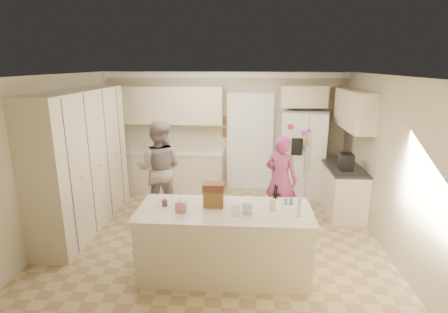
# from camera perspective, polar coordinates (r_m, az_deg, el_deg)

# --- Properties ---
(floor) EXTENTS (5.20, 4.60, 0.02)m
(floor) POSITION_cam_1_polar(r_m,az_deg,el_deg) (6.01, -1.20, -12.54)
(floor) COLOR tan
(floor) RESTS_ON ground
(ceiling) EXTENTS (5.20, 4.60, 0.02)m
(ceiling) POSITION_cam_1_polar(r_m,az_deg,el_deg) (5.34, -1.35, 13.28)
(ceiling) COLOR white
(ceiling) RESTS_ON wall_back
(wall_back) EXTENTS (5.20, 0.02, 2.60)m
(wall_back) POSITION_cam_1_polar(r_m,az_deg,el_deg) (7.78, 0.21, 4.09)
(wall_back) COLOR #BFB394
(wall_back) RESTS_ON ground
(wall_front) EXTENTS (5.20, 0.02, 2.60)m
(wall_front) POSITION_cam_1_polar(r_m,az_deg,el_deg) (3.37, -4.75, -10.85)
(wall_front) COLOR #BFB394
(wall_front) RESTS_ON ground
(wall_left) EXTENTS (0.02, 4.60, 2.60)m
(wall_left) POSITION_cam_1_polar(r_m,az_deg,el_deg) (6.31, -25.59, 0.04)
(wall_left) COLOR #BFB394
(wall_left) RESTS_ON ground
(wall_right) EXTENTS (0.02, 4.60, 2.60)m
(wall_right) POSITION_cam_1_polar(r_m,az_deg,el_deg) (5.91, 24.83, -0.82)
(wall_right) COLOR #BFB394
(wall_right) RESTS_ON ground
(crown_back) EXTENTS (5.20, 0.08, 0.12)m
(crown_back) POSITION_cam_1_polar(r_m,az_deg,el_deg) (7.59, 0.20, 13.18)
(crown_back) COLOR white
(crown_back) RESTS_ON wall_back
(pantry_bank) EXTENTS (0.60, 2.60, 2.35)m
(pantry_bank) POSITION_cam_1_polar(r_m,az_deg,el_deg) (6.37, -22.17, -0.63)
(pantry_bank) COLOR beige
(pantry_bank) RESTS_ON floor
(back_base_cab) EXTENTS (2.20, 0.60, 0.88)m
(back_base_cab) POSITION_cam_1_polar(r_m,az_deg,el_deg) (7.84, -8.36, -2.46)
(back_base_cab) COLOR beige
(back_base_cab) RESTS_ON floor
(back_countertop) EXTENTS (2.24, 0.63, 0.04)m
(back_countertop) POSITION_cam_1_polar(r_m,az_deg,el_deg) (7.71, -8.50, 0.78)
(back_countertop) COLOR beige
(back_countertop) RESTS_ON back_base_cab
(back_upper_cab) EXTENTS (2.20, 0.35, 0.80)m
(back_upper_cab) POSITION_cam_1_polar(r_m,az_deg,el_deg) (7.66, -8.58, 8.30)
(back_upper_cab) COLOR beige
(back_upper_cab) RESTS_ON wall_back
(doorway_opening) EXTENTS (0.90, 0.06, 2.10)m
(doorway_opening) POSITION_cam_1_polar(r_m,az_deg,el_deg) (7.78, 4.25, 2.18)
(doorway_opening) COLOR black
(doorway_opening) RESTS_ON floor
(doorway_casing) EXTENTS (1.02, 0.03, 2.22)m
(doorway_casing) POSITION_cam_1_polar(r_m,az_deg,el_deg) (7.75, 4.25, 2.13)
(doorway_casing) COLOR white
(doorway_casing) RESTS_ON floor
(wall_frame_upper) EXTENTS (0.15, 0.02, 0.20)m
(wall_frame_upper) POSITION_cam_1_polar(r_m,az_deg,el_deg) (7.69, 0.35, 5.86)
(wall_frame_upper) COLOR brown
(wall_frame_upper) RESTS_ON wall_back
(wall_frame_lower) EXTENTS (0.15, 0.02, 0.20)m
(wall_frame_lower) POSITION_cam_1_polar(r_m,az_deg,el_deg) (7.74, 0.34, 3.89)
(wall_frame_lower) COLOR brown
(wall_frame_lower) RESTS_ON wall_back
(refrigerator) EXTENTS (1.04, 0.90, 1.80)m
(refrigerator) POSITION_cam_1_polar(r_m,az_deg,el_deg) (7.60, 12.98, 0.35)
(refrigerator) COLOR white
(refrigerator) RESTS_ON floor
(fridge_seam) EXTENTS (0.02, 0.02, 1.78)m
(fridge_seam) POSITION_cam_1_polar(r_m,az_deg,el_deg) (7.26, 13.41, -0.35)
(fridge_seam) COLOR gray
(fridge_seam) RESTS_ON refrigerator
(fridge_dispenser) EXTENTS (0.22, 0.03, 0.35)m
(fridge_dispenser) POSITION_cam_1_polar(r_m,az_deg,el_deg) (7.16, 11.81, 1.58)
(fridge_dispenser) COLOR black
(fridge_dispenser) RESTS_ON refrigerator
(fridge_handle_l) EXTENTS (0.02, 0.02, 0.85)m
(fridge_handle_l) POSITION_cam_1_polar(r_m,az_deg,el_deg) (7.20, 13.11, 0.77)
(fridge_handle_l) COLOR silver
(fridge_handle_l) RESTS_ON refrigerator
(fridge_handle_r) EXTENTS (0.02, 0.02, 0.85)m
(fridge_handle_r) POSITION_cam_1_polar(r_m,az_deg,el_deg) (7.22, 13.89, 0.76)
(fridge_handle_r) COLOR silver
(fridge_handle_r) RESTS_ON refrigerator
(over_fridge_cab) EXTENTS (0.95, 0.35, 0.45)m
(over_fridge_cab) POSITION_cam_1_polar(r_m,az_deg,el_deg) (7.56, 12.89, 9.54)
(over_fridge_cab) COLOR beige
(over_fridge_cab) RESTS_ON wall_back
(right_base_cab) EXTENTS (0.60, 1.20, 0.88)m
(right_base_cab) POSITION_cam_1_polar(r_m,az_deg,el_deg) (6.97, 18.81, -5.37)
(right_base_cab) COLOR beige
(right_base_cab) RESTS_ON floor
(right_countertop) EXTENTS (0.63, 1.24, 0.04)m
(right_countertop) POSITION_cam_1_polar(r_m,az_deg,el_deg) (6.83, 19.05, -1.74)
(right_countertop) COLOR #2D2B28
(right_countertop) RESTS_ON right_base_cab
(right_upper_cab) EXTENTS (0.35, 1.50, 0.70)m
(right_upper_cab) POSITION_cam_1_polar(r_m,az_deg,el_deg) (6.85, 20.47, 7.18)
(right_upper_cab) COLOR beige
(right_upper_cab) RESTS_ON wall_right
(coffee_maker) EXTENTS (0.22, 0.28, 0.30)m
(coffee_maker) POSITION_cam_1_polar(r_m,az_deg,el_deg) (6.59, 19.28, -0.82)
(coffee_maker) COLOR black
(coffee_maker) RESTS_ON right_countertop
(island_base) EXTENTS (2.20, 0.90, 0.88)m
(island_base) POSITION_cam_1_polar(r_m,az_deg,el_deg) (4.82, 0.06, -13.90)
(island_base) COLOR beige
(island_base) RESTS_ON floor
(island_top) EXTENTS (2.28, 0.96, 0.05)m
(island_top) POSITION_cam_1_polar(r_m,az_deg,el_deg) (4.62, 0.06, -8.89)
(island_top) COLOR beige
(island_top) RESTS_ON island_base
(utensil_crock) EXTENTS (0.13, 0.13, 0.15)m
(utensil_crock) POSITION_cam_1_polar(r_m,az_deg,el_deg) (4.63, 8.23, -7.63)
(utensil_crock) COLOR white
(utensil_crock) RESTS_ON island_top
(tissue_box) EXTENTS (0.13, 0.13, 0.14)m
(tissue_box) POSITION_cam_1_polar(r_m,az_deg,el_deg) (4.55, -7.02, -8.06)
(tissue_box) COLOR pink
(tissue_box) RESTS_ON island_top
(tissue_plume) EXTENTS (0.08, 0.08, 0.08)m
(tissue_plume) POSITION_cam_1_polar(r_m,az_deg,el_deg) (4.51, -7.06, -6.77)
(tissue_plume) COLOR white
(tissue_plume) RESTS_ON tissue_box
(dollhouse_body) EXTENTS (0.26, 0.18, 0.22)m
(dollhouse_body) POSITION_cam_1_polar(r_m,az_deg,el_deg) (4.67, -1.71, -6.83)
(dollhouse_body) COLOR brown
(dollhouse_body) RESTS_ON island_top
(dollhouse_roof) EXTENTS (0.28, 0.20, 0.10)m
(dollhouse_roof) POSITION_cam_1_polar(r_m,az_deg,el_deg) (4.61, -1.73, -4.98)
(dollhouse_roof) COLOR #592D1E
(dollhouse_roof) RESTS_ON dollhouse_body
(jam_jar) EXTENTS (0.07, 0.07, 0.09)m
(jam_jar) POSITION_cam_1_polar(r_m,az_deg,el_deg) (4.75, -9.67, -7.49)
(jam_jar) COLOR #59263F
(jam_jar) RESTS_ON island_top
(greeting_card_a) EXTENTS (0.12, 0.06, 0.16)m
(greeting_card_a) POSITION_cam_1_polar(r_m,az_deg,el_deg) (4.38, 1.87, -8.74)
(greeting_card_a) COLOR white
(greeting_card_a) RESTS_ON island_top
(greeting_card_b) EXTENTS (0.12, 0.05, 0.16)m
(greeting_card_b) POSITION_cam_1_polar(r_m,az_deg,el_deg) (4.43, 3.85, -8.52)
(greeting_card_b) COLOR silver
(greeting_card_b) RESTS_ON island_top
(water_bottle) EXTENTS (0.07, 0.07, 0.24)m
(water_bottle) POSITION_cam_1_polar(r_m,az_deg,el_deg) (4.46, 12.32, -8.09)
(water_bottle) COLOR silver
(water_bottle) RESTS_ON island_top
(shaker_salt) EXTENTS (0.05, 0.05, 0.09)m
(shaker_salt) POSITION_cam_1_polar(r_m,az_deg,el_deg) (4.81, 10.10, -7.20)
(shaker_salt) COLOR teal
(shaker_salt) RESTS_ON island_top
(shaker_pepper) EXTENTS (0.05, 0.05, 0.09)m
(shaker_pepper) POSITION_cam_1_polar(r_m,az_deg,el_deg) (4.82, 10.93, -7.20)
(shaker_pepper) COLOR teal
(shaker_pepper) RESTS_ON island_top
(teen_boy) EXTENTS (0.88, 0.69, 1.79)m
(teen_boy) POSITION_cam_1_polar(r_m,az_deg,el_deg) (6.52, -10.51, -1.99)
(teen_boy) COLOR #999491
(teen_boy) RESTS_ON floor
(teen_girl) EXTENTS (0.68, 0.58, 1.58)m
(teen_girl) POSITION_cam_1_polar(r_m,az_deg,el_deg) (6.23, 9.29, -3.75)
(teen_girl) COLOR #9D3975
(teen_girl) RESTS_ON floor
(fridge_magnets) EXTENTS (0.76, 0.02, 1.44)m
(fridge_magnets) POSITION_cam_1_polar(r_m,az_deg,el_deg) (7.25, 13.42, -0.37)
(fridge_magnets) COLOR tan
(fridge_magnets) RESTS_ON refrigerator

